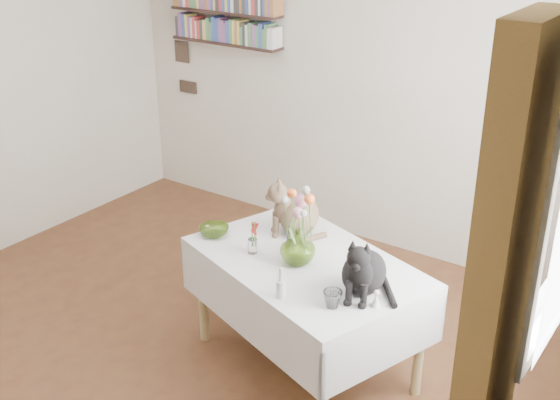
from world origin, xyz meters
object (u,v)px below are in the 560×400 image
Objects in this scene: dining_table at (305,287)px; tabby_cat at (300,206)px; black_cat at (365,262)px; flower_vase at (298,247)px.

tabby_cat is (-0.21, 0.25, 0.34)m from dining_table.
tabby_cat is at bearing 136.06° from black_cat.
dining_table is at bearing 151.47° from black_cat.
flower_vase is at bearing 158.53° from black_cat.
tabby_cat reaches higher than dining_table.
dining_table is 7.48× the size of flower_vase.
dining_table is 4.25× the size of tabby_cat.
flower_vase is at bearing -112.61° from dining_table.
tabby_cat is at bearing 129.73° from dining_table.
black_cat is 1.73× the size of flower_vase.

